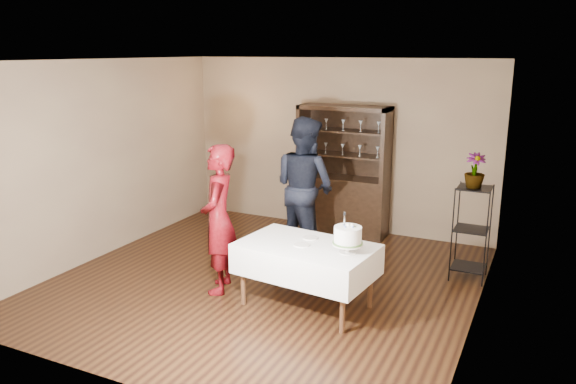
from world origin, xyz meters
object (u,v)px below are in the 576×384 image
(plant_etagere, at_px, (471,229))
(woman, at_px, (219,219))
(cake, at_px, (348,237))
(cake_table, at_px, (306,259))
(man, at_px, (305,187))
(potted_plant, at_px, (475,171))
(china_hutch, at_px, (343,192))

(plant_etagere, distance_m, woman, 3.13)
(plant_etagere, height_order, cake, plant_etagere)
(cake_table, bearing_deg, woman, -178.50)
(man, xyz_separation_m, cake, (1.21, -1.61, -0.06))
(cake, distance_m, potted_plant, 1.99)
(cake_table, distance_m, potted_plant, 2.34)
(cake_table, bearing_deg, china_hutch, 101.61)
(cake_table, xyz_separation_m, man, (-0.72, 1.56, 0.41))
(cake_table, bearing_deg, plant_etagere, 46.55)
(man, xyz_separation_m, potted_plant, (2.24, 0.02, 0.43))
(china_hutch, bearing_deg, man, -98.67)
(potted_plant, bearing_deg, woman, -148.64)
(cake, bearing_deg, plant_etagere, 58.10)
(cake_table, distance_m, cake, 0.61)
(plant_etagere, distance_m, cake, 1.98)
(man, bearing_deg, woman, 96.93)
(cake_table, relative_size, woman, 0.88)
(plant_etagere, xyz_separation_m, woman, (-2.65, -1.65, 0.24))
(man, bearing_deg, potted_plant, -158.57)
(man, height_order, potted_plant, man)
(woman, distance_m, potted_plant, 3.13)
(woman, xyz_separation_m, potted_plant, (2.64, 1.61, 0.51))
(plant_etagere, bearing_deg, china_hutch, 153.17)
(plant_etagere, height_order, potted_plant, potted_plant)
(plant_etagere, relative_size, woman, 0.68)
(woman, distance_m, cake, 1.61)
(plant_etagere, xyz_separation_m, man, (-2.25, -0.06, 0.32))
(cake_table, relative_size, man, 0.80)
(man, relative_size, potted_plant, 4.56)
(plant_etagere, bearing_deg, woman, -148.14)
(woman, bearing_deg, cake_table, 69.77)
(cake_table, distance_m, man, 1.77)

